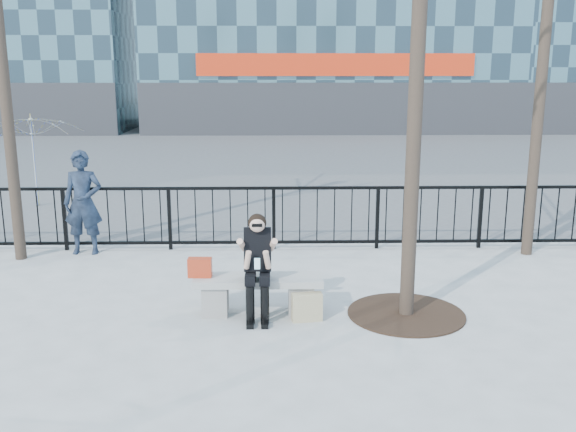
{
  "coord_description": "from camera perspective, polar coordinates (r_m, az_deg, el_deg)",
  "views": [
    {
      "loc": [
        0.22,
        -7.8,
        3.11
      ],
      "look_at": [
        0.4,
        0.8,
        1.1
      ],
      "focal_mm": 40.0,
      "sensor_mm": 36.0,
      "label": 1
    }
  ],
  "objects": [
    {
      "name": "handbag",
      "position": [
        8.26,
        -7.84,
        -4.56
      ],
      "size": [
        0.3,
        0.15,
        0.25
      ],
      "primitive_type": "cube",
      "rotation": [
        0.0,
        0.0,
        -0.03
      ],
      "color": "#B53116",
      "rests_on": "bench_main"
    },
    {
      "name": "tree_grate",
      "position": [
        8.47,
        10.45,
        -8.54
      ],
      "size": [
        1.5,
        1.5,
        0.02
      ],
      "primitive_type": "cylinder",
      "color": "black",
      "rests_on": "ground"
    },
    {
      "name": "seated_woman",
      "position": [
        8.02,
        -2.72,
        -4.57
      ],
      "size": [
        0.5,
        0.64,
        1.34
      ],
      "color": "black",
      "rests_on": "ground"
    },
    {
      "name": "street_surface",
      "position": [
        23.01,
        -1.74,
        5.37
      ],
      "size": [
        60.0,
        23.0,
        0.01
      ],
      "primitive_type": "cube",
      "color": "#474747",
      "rests_on": "ground"
    },
    {
      "name": "ground",
      "position": [
        8.4,
        -2.65,
        -8.59
      ],
      "size": [
        120.0,
        120.0,
        0.0
      ],
      "primitive_type": "plane",
      "color": "gray",
      "rests_on": "ground"
    },
    {
      "name": "standing_man",
      "position": [
        11.3,
        -17.75,
        1.14
      ],
      "size": [
        0.65,
        0.43,
        1.76
      ],
      "primitive_type": "imported",
      "rotation": [
        0.0,
        0.0,
        0.01
      ],
      "color": "black",
      "rests_on": "ground"
    },
    {
      "name": "bench_main",
      "position": [
        8.29,
        -2.67,
        -6.66
      ],
      "size": [
        1.65,
        0.46,
        0.49
      ],
      "color": "slate",
      "rests_on": "ground"
    },
    {
      "name": "vendor_umbrella",
      "position": [
        15.52,
        -21.72,
        4.59
      ],
      "size": [
        2.52,
        2.56,
        2.1
      ],
      "primitive_type": "imported",
      "rotation": [
        0.0,
        0.0,
        -0.1
      ],
      "color": "gold",
      "rests_on": "ground"
    },
    {
      "name": "railing",
      "position": [
        11.1,
        -2.3,
        -0.18
      ],
      "size": [
        14.0,
        0.06,
        1.1
      ],
      "color": "black",
      "rests_on": "ground"
    },
    {
      "name": "shopping_bag",
      "position": [
        8.09,
        1.7,
        -8.1
      ],
      "size": [
        0.39,
        0.19,
        0.36
      ],
      "primitive_type": "cube",
      "rotation": [
        0.0,
        0.0,
        0.15
      ],
      "color": "beige",
      "rests_on": "ground"
    }
  ]
}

